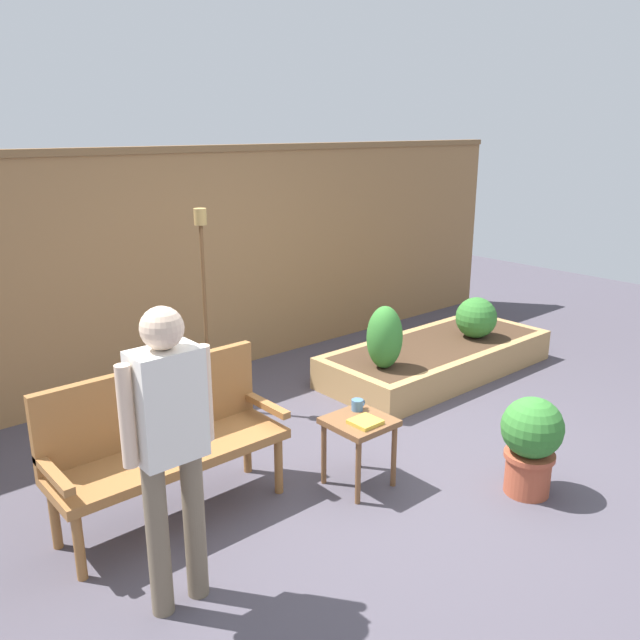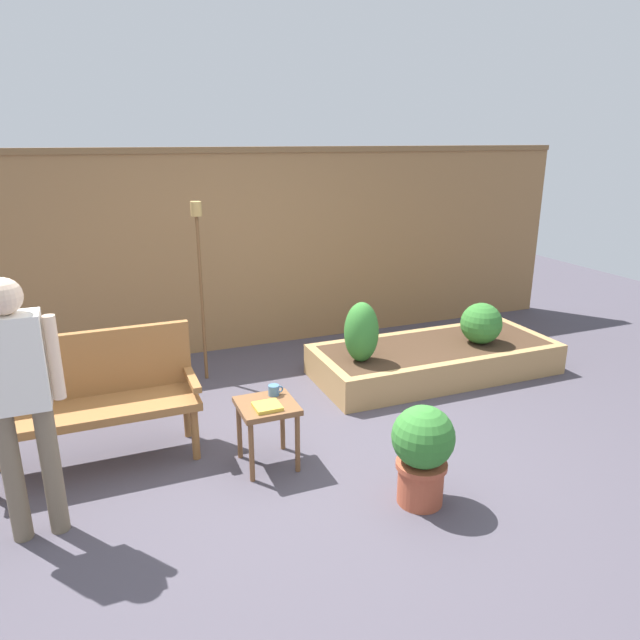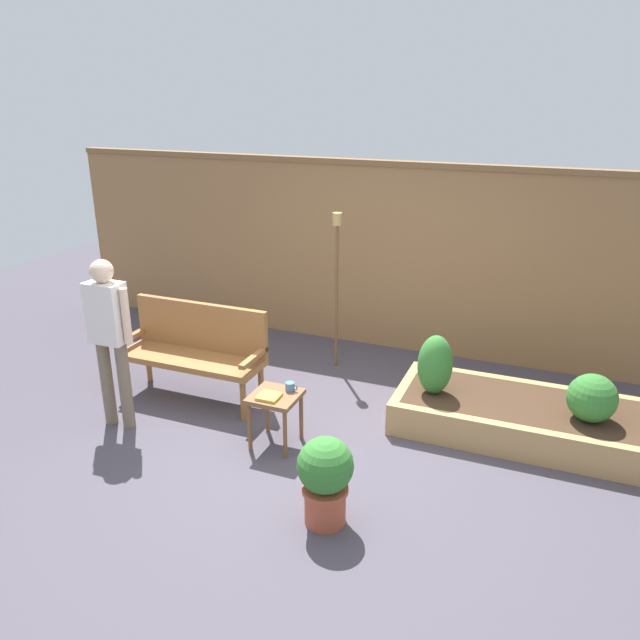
# 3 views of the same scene
# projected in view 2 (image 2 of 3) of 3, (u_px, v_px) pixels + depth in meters

# --- Properties ---
(ground_plane) EXTENTS (14.00, 14.00, 0.00)m
(ground_plane) POSITION_uv_depth(u_px,v_px,m) (313.00, 461.00, 4.20)
(ground_plane) COLOR #47424C
(fence_back) EXTENTS (8.40, 0.14, 2.16)m
(fence_back) POSITION_uv_depth(u_px,v_px,m) (224.00, 251.00, 6.17)
(fence_back) COLOR olive
(fence_back) RESTS_ON ground_plane
(garden_bench) EXTENTS (1.44, 0.48, 0.94)m
(garden_bench) POSITION_uv_depth(u_px,v_px,m) (91.00, 390.00, 4.09)
(garden_bench) COLOR #936033
(garden_bench) RESTS_ON ground_plane
(side_table) EXTENTS (0.40, 0.40, 0.48)m
(side_table) POSITION_uv_depth(u_px,v_px,m) (267.00, 414.00, 4.05)
(side_table) COLOR brown
(side_table) RESTS_ON ground_plane
(cup_on_table) EXTENTS (0.11, 0.08, 0.08)m
(cup_on_table) POSITION_uv_depth(u_px,v_px,m) (274.00, 390.00, 4.14)
(cup_on_table) COLOR teal
(cup_on_table) RESTS_ON side_table
(book_on_table) EXTENTS (0.18, 0.18, 0.03)m
(book_on_table) POSITION_uv_depth(u_px,v_px,m) (267.00, 406.00, 3.95)
(book_on_table) COLOR gold
(book_on_table) RESTS_ON side_table
(potted_boxwood) EXTENTS (0.40, 0.40, 0.67)m
(potted_boxwood) POSITION_uv_depth(u_px,v_px,m) (422.00, 450.00, 3.63)
(potted_boxwood) COLOR #A84C33
(potted_boxwood) RESTS_ON ground_plane
(raised_planter_bed) EXTENTS (2.40, 1.00, 0.30)m
(raised_planter_bed) POSITION_uv_depth(u_px,v_px,m) (435.00, 359.00, 5.73)
(raised_planter_bed) COLOR #AD8451
(raised_planter_bed) RESTS_ON ground_plane
(shrub_near_bench) EXTENTS (0.31, 0.31, 0.56)m
(shrub_near_bench) POSITION_uv_depth(u_px,v_px,m) (361.00, 332.00, 5.19)
(shrub_near_bench) COLOR brown
(shrub_near_bench) RESTS_ON raised_planter_bed
(shrub_far_corner) EXTENTS (0.41, 0.41, 0.41)m
(shrub_far_corner) POSITION_uv_depth(u_px,v_px,m) (481.00, 323.00, 5.68)
(shrub_far_corner) COLOR brown
(shrub_far_corner) RESTS_ON raised_planter_bed
(tiki_torch) EXTENTS (0.10, 0.10, 1.71)m
(tiki_torch) POSITION_uv_depth(u_px,v_px,m) (199.00, 261.00, 5.31)
(tiki_torch) COLOR brown
(tiki_torch) RESTS_ON ground_plane
(person_by_bench) EXTENTS (0.47, 0.20, 1.56)m
(person_by_bench) POSITION_uv_depth(u_px,v_px,m) (18.00, 389.00, 3.16)
(person_by_bench) COLOR #70604C
(person_by_bench) RESTS_ON ground_plane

